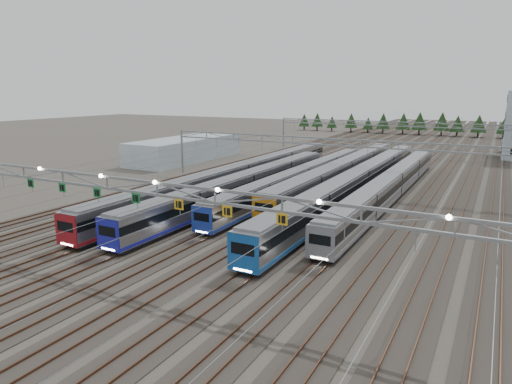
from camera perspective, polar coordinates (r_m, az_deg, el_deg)
The scene contains 13 objects.
ground at distance 40.01m, azimuth -11.77°, elevation -9.90°, with size 400.00×400.00×0.00m, color #47423A.
track_bed at distance 131.05m, azimuth 17.50°, elevation 6.01°, with size 54.00×260.00×5.42m.
train_a at distance 71.81m, azimuth -1.88°, elevation 2.12°, with size 2.86×66.58×3.73m.
train_b at distance 63.98m, azimuth -1.36°, elevation 0.81°, with size 2.81×51.56×3.66m.
train_c at distance 70.43m, azimuth 5.64°, elevation 1.72°, with size 2.60×53.35×3.38m.
train_d at distance 75.04m, azimuth 10.78°, elevation 2.43°, with size 2.99×55.92×3.90m.
train_e at distance 67.40m, azimuth 12.68°, elevation 1.18°, with size 2.94×67.34×3.83m.
train_f at distance 67.79m, azimuth 16.66°, elevation 0.90°, with size 2.73×58.93×3.55m.
gantry_near at distance 37.85m, azimuth -12.42°, elevation 0.04°, with size 56.36×0.61×8.08m.
gantry_mid at distance 72.77m, azimuth 8.62°, elevation 5.53°, with size 56.36×0.36×8.00m.
gantry_far at distance 115.96m, azimuth 16.23°, elevation 7.74°, with size 56.36×0.36×8.00m.
west_shed at distance 102.66m, azimuth -8.81°, elevation 5.31°, with size 10.00×30.00×4.88m, color #9EB1BC.
treeline at distance 170.02m, azimuth 19.86°, elevation 8.14°, with size 93.80×5.60×7.02m.
Camera 1 is at (24.17, -28.08, 15.09)m, focal length 32.00 mm.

